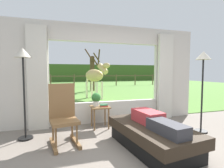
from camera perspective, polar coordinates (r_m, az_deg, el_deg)
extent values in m
plane|color=#70665B|center=(2.78, 11.93, -24.85)|extent=(12.00, 12.00, 0.00)
cube|color=beige|center=(4.47, -27.66, 2.75)|extent=(1.15, 0.12, 2.55)
cube|color=beige|center=(5.44, 19.41, 3.13)|extent=(1.15, 0.12, 2.55)
cube|color=beige|center=(4.67, -1.66, -9.15)|extent=(2.90, 0.12, 0.55)
cube|color=beige|center=(4.65, -1.71, 16.27)|extent=(2.90, 0.12, 0.45)
cube|color=beige|center=(4.28, -23.57, 1.83)|extent=(0.44, 0.10, 2.40)
cube|color=beige|center=(5.13, 17.29, 2.30)|extent=(0.44, 0.10, 2.40)
cube|color=#568438|center=(15.39, -12.36, -1.01)|extent=(36.00, 21.68, 0.02)
cube|color=#3C5A24|center=(25.16, -14.17, 3.60)|extent=(36.00, 2.00, 2.40)
cube|color=black|center=(3.24, 12.99, -18.22)|extent=(1.02, 1.66, 0.24)
cube|color=#2D2319|center=(3.16, 13.05, -14.69)|extent=(1.11, 1.80, 0.18)
cube|color=#B23338|center=(3.23, 11.77, -10.57)|extent=(0.41, 0.64, 0.22)
cube|color=#333338|center=(2.75, 17.89, -13.73)|extent=(0.36, 0.71, 0.18)
sphere|color=tan|center=(3.56, 8.75, -9.14)|extent=(0.20, 0.20, 0.20)
cube|color=brown|center=(3.30, -15.59, -11.94)|extent=(0.55, 0.55, 0.06)
cube|color=brown|center=(3.43, -16.35, -5.53)|extent=(0.48, 0.14, 0.68)
cube|color=brown|center=(3.41, -18.95, -18.81)|extent=(0.17, 0.68, 0.06)
cube|color=brown|center=(3.47, -12.04, -18.22)|extent=(0.17, 0.68, 0.06)
cylinder|color=brown|center=(3.17, -18.23, -16.59)|extent=(0.04, 0.04, 0.38)
cylinder|color=brown|center=(3.23, -11.64, -16.05)|extent=(0.04, 0.04, 0.38)
cylinder|color=brown|center=(3.50, -19.08, -14.57)|extent=(0.04, 0.04, 0.38)
cylinder|color=brown|center=(3.56, -13.15, -14.14)|extent=(0.04, 0.04, 0.38)
cube|color=brown|center=(4.13, -4.05, -7.62)|extent=(0.44, 0.44, 0.03)
cylinder|color=brown|center=(4.00, -5.91, -11.87)|extent=(0.04, 0.04, 0.49)
cylinder|color=brown|center=(4.07, -1.11, -11.55)|extent=(0.04, 0.04, 0.49)
cylinder|color=brown|center=(4.32, -6.78, -10.66)|extent=(0.04, 0.04, 0.49)
cylinder|color=brown|center=(4.39, -2.34, -10.40)|extent=(0.04, 0.04, 0.49)
cylinder|color=silver|center=(4.16, -5.32, -6.50)|extent=(0.14, 0.14, 0.12)
sphere|color=#2D6B2D|center=(4.14, -5.34, -4.46)|extent=(0.22, 0.22, 0.22)
cube|color=#B22D28|center=(4.09, -2.58, -7.33)|extent=(0.18, 0.13, 0.03)
cube|color=#337247|center=(4.09, -2.77, -6.93)|extent=(0.18, 0.12, 0.03)
cylinder|color=black|center=(3.99, -26.82, -15.80)|extent=(0.28, 0.28, 0.03)
cylinder|color=black|center=(3.80, -27.20, -4.42)|extent=(0.04, 0.04, 1.62)
cone|color=beige|center=(3.78, -27.65, 9.21)|extent=(0.32, 0.32, 0.18)
cylinder|color=black|center=(4.45, 27.48, -13.76)|extent=(0.28, 0.28, 0.03)
cylinder|color=black|center=(4.28, 27.82, -3.62)|extent=(0.04, 0.04, 1.61)
cone|color=beige|center=(4.26, 28.22, 8.40)|extent=(0.32, 0.32, 0.18)
ellipsoid|color=tan|center=(8.48, -5.99, 2.87)|extent=(1.04, 1.36, 0.60)
cylinder|color=tan|center=(7.95, -3.10, 5.06)|extent=(0.49, 0.65, 0.53)
ellipsoid|color=tan|center=(7.77, -1.98, 6.19)|extent=(0.39, 0.52, 0.24)
cube|color=beige|center=(8.01, -3.46, 5.25)|extent=(0.26, 0.42, 0.32)
cylinder|color=beige|center=(8.98, -8.25, 1.96)|extent=(0.13, 0.13, 0.55)
cylinder|color=beige|center=(8.30, -3.35, -2.16)|extent=(0.11, 0.11, 0.85)
cylinder|color=beige|center=(8.10, -5.11, -2.32)|extent=(0.11, 0.11, 0.85)
cylinder|color=beige|center=(8.96, -6.72, -1.72)|extent=(0.11, 0.11, 0.85)
cylinder|color=beige|center=(8.78, -8.42, -1.85)|extent=(0.11, 0.11, 0.85)
cylinder|color=#4C3823|center=(12.04, -6.59, 3.45)|extent=(0.32, 0.32, 2.40)
cylinder|color=#47331E|center=(11.93, -5.14, 8.79)|extent=(0.63, 0.76, 0.58)
cylinder|color=#47331E|center=(11.74, -5.25, 6.90)|extent=(0.79, 0.53, 0.96)
cylinder|color=#47331E|center=(11.87, -7.86, 9.81)|extent=(0.47, 0.65, 0.79)
cylinder|color=#47331E|center=(12.13, -4.43, 8.92)|extent=(0.20, 1.00, 1.00)
cylinder|color=brown|center=(16.00, -26.95, 0.84)|extent=(0.10, 0.10, 1.10)
cylinder|color=brown|center=(15.77, -19.78, 1.00)|extent=(0.10, 0.10, 1.10)
cylinder|color=brown|center=(15.79, -12.51, 1.15)|extent=(0.10, 0.10, 1.10)
cylinder|color=brown|center=(16.07, -5.38, 1.28)|extent=(0.10, 0.10, 1.10)
cylinder|color=brown|center=(16.58, 1.41, 1.38)|extent=(0.10, 0.10, 1.10)
cylinder|color=brown|center=(17.31, 7.71, 1.45)|extent=(0.10, 0.10, 1.10)
cylinder|color=brown|center=(18.23, 13.44, 1.51)|extent=(0.10, 0.10, 1.10)
cube|color=brown|center=(15.78, -12.54, 2.60)|extent=(16.00, 0.06, 0.08)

